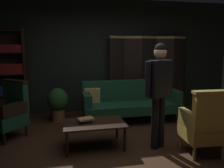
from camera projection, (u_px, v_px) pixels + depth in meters
ground_plane at (122, 150)px, 3.71m from camera, size 10.00×10.00×0.00m
back_wall at (98, 56)px, 5.84m from camera, size 7.20×0.10×2.80m
folding_screen at (149, 72)px, 5.96m from camera, size 2.12×0.25×1.90m
bookshelf at (7, 73)px, 5.21m from camera, size 0.90×0.32×2.05m
velvet_couch at (130, 100)px, 5.15m from camera, size 2.12×0.78×0.88m
coffee_table at (94, 125)px, 3.78m from camera, size 1.00×0.64×0.42m
armchair_gilt_accent at (205, 124)px, 3.48m from camera, size 0.62×0.61×1.04m
armchair_wing_left at (9, 111)px, 4.18m from camera, size 0.82×0.81×1.04m
standing_figure at (159, 86)px, 3.65m from camera, size 0.55×0.35×1.70m
potted_plant at (58, 102)px, 5.06m from camera, size 0.46×0.46×0.75m
book_black_cloth at (86, 121)px, 3.78m from camera, size 0.21×0.18×0.04m
book_tan_leather at (86, 119)px, 3.77m from camera, size 0.29×0.23×0.03m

